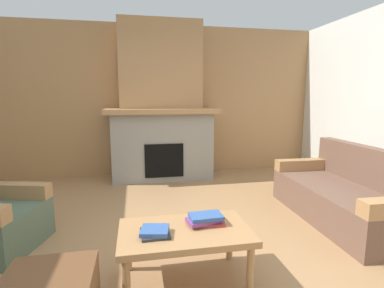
# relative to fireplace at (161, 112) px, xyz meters

# --- Properties ---
(ground) EXTENTS (9.00, 9.00, 0.00)m
(ground) POSITION_rel_fireplace_xyz_m (0.00, -2.62, -1.16)
(ground) COLOR #9E754C
(wall_back_wood_panel) EXTENTS (6.00, 0.12, 2.70)m
(wall_back_wood_panel) POSITION_rel_fireplace_xyz_m (0.00, 0.38, 0.19)
(wall_back_wood_panel) COLOR #A87A4C
(wall_back_wood_panel) RESTS_ON ground
(fireplace) EXTENTS (1.90, 0.82, 2.70)m
(fireplace) POSITION_rel_fireplace_xyz_m (0.00, 0.00, 0.00)
(fireplace) COLOR gray
(fireplace) RESTS_ON ground
(couch) EXTENTS (0.89, 1.82, 0.85)m
(couch) POSITION_rel_fireplace_xyz_m (1.93, -2.28, -0.88)
(couch) COLOR brown
(couch) RESTS_ON ground
(coffee_table) EXTENTS (1.00, 0.60, 0.43)m
(coffee_table) POSITION_rel_fireplace_xyz_m (-0.11, -3.07, -0.79)
(coffee_table) COLOR #A87A4C
(coffee_table) RESTS_ON ground
(book_stack_near_edge) EXTENTS (0.23, 0.23, 0.05)m
(book_stack_near_edge) POSITION_rel_fireplace_xyz_m (-0.34, -3.12, -0.71)
(book_stack_near_edge) COLOR #2D2D33
(book_stack_near_edge) RESTS_ON coffee_table
(book_stack_center) EXTENTS (0.32, 0.21, 0.08)m
(book_stack_center) POSITION_rel_fireplace_xyz_m (0.07, -3.01, -0.69)
(book_stack_center) COLOR #B23833
(book_stack_center) RESTS_ON coffee_table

